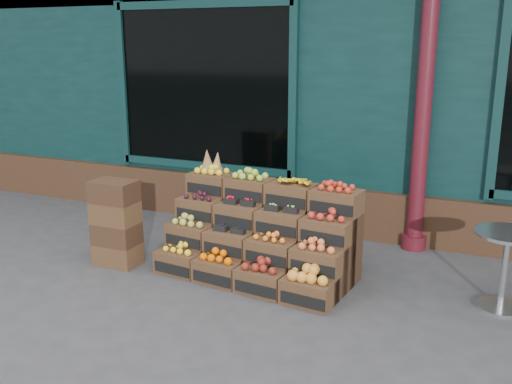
% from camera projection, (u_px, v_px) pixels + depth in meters
% --- Properties ---
extents(ground, '(60.00, 60.00, 0.00)m').
position_uv_depth(ground, '(245.00, 300.00, 5.28)').
color(ground, '#39393C').
rests_on(ground, ground).
extents(shop_facade, '(12.00, 6.24, 4.80)m').
position_uv_depth(shop_facade, '(378.00, 37.00, 9.19)').
color(shop_facade, black).
rests_on(shop_facade, ground).
extents(crate_display, '(2.02, 1.13, 1.21)m').
position_uv_depth(crate_display, '(260.00, 239.00, 5.81)').
color(crate_display, '#48301C').
rests_on(crate_display, ground).
extents(spare_crates, '(0.47, 0.33, 0.92)m').
position_uv_depth(spare_crates, '(116.00, 223.00, 6.04)').
color(spare_crates, '#48301C').
rests_on(spare_crates, ground).
extents(bistro_table, '(0.57, 0.57, 0.72)m').
position_uv_depth(bistro_table, '(505.00, 261.00, 5.01)').
color(bistro_table, silver).
rests_on(bistro_table, ground).
extents(shopkeeper, '(0.87, 0.69, 2.10)m').
position_uv_depth(shopkeeper, '(215.00, 133.00, 8.23)').
color(shopkeeper, '#144720').
rests_on(shopkeeper, ground).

